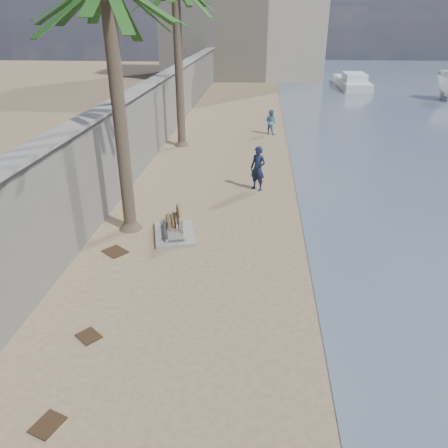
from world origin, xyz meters
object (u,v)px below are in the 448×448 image
object	(u,v)px
person_a	(258,165)
yacht_far	(352,84)
person_b	(271,120)
bench_far	(174,225)

from	to	relation	value
person_a	yacht_far	size ratio (longest dim) A/B	0.23
person_b	bench_far	bearing A→B (deg)	110.84
person_a	person_b	distance (m)	9.75
bench_far	person_a	world-z (taller)	person_a
person_a	person_b	xyz separation A→B (m)	(0.65, 9.73, -0.23)
person_b	yacht_far	distance (m)	22.48
person_a	yacht_far	distance (m)	31.88
bench_far	person_a	distance (m)	5.22
bench_far	yacht_far	size ratio (longest dim) A/B	0.24
yacht_far	bench_far	bearing A→B (deg)	161.94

